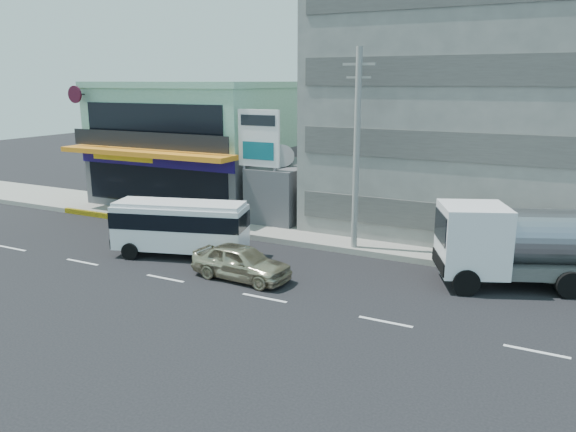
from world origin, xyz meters
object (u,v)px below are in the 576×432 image
object	(u,v)px
billboard	(259,145)
satellite_dish	(282,165)
minibus	(180,224)
concrete_building	(472,107)
utility_pole_near	(357,151)
tanker_truck	(538,244)
motorcycle_rider	(169,225)
shop_building	(200,146)
sedan	(241,262)

from	to	relation	value
billboard	satellite_dish	bearing A→B (deg)	74.48
satellite_dish	minibus	xyz separation A→B (m)	(-1.39, -8.02, -1.95)
concrete_building	utility_pole_near	distance (m)	8.79
utility_pole_near	minibus	distance (m)	9.31
satellite_dish	minibus	distance (m)	8.37
concrete_building	tanker_truck	xyz separation A→B (m)	(4.46, -8.65, -5.15)
satellite_dish	billboard	bearing A→B (deg)	-105.52
concrete_building	satellite_dish	distance (m)	11.30
utility_pole_near	motorcycle_rider	xyz separation A→B (m)	(-10.00, -2.12, -4.42)
shop_building	billboard	world-z (taller)	shop_building
sedan	tanker_truck	bearing A→B (deg)	-63.74
sedan	shop_building	bearing A→B (deg)	44.79
sedan	minibus	bearing A→B (deg)	74.73
shop_building	utility_pole_near	bearing A→B (deg)	-25.06
concrete_building	utility_pole_near	bearing A→B (deg)	-117.76
satellite_dish	sedan	xyz separation A→B (m)	(3.00, -9.50, -2.80)
billboard	minibus	distance (m)	7.10
utility_pole_near	minibus	xyz separation A→B (m)	(-7.39, -4.42, -3.52)
billboard	utility_pole_near	xyz separation A→B (m)	(6.50, -1.80, 0.22)
satellite_dish	minibus	size ratio (longest dim) A/B	0.22
minibus	tanker_truck	size ratio (longest dim) A/B	0.76
utility_pole_near	tanker_truck	distance (m)	9.14
shop_building	concrete_building	bearing A→B (deg)	3.35
shop_building	sedan	bearing A→B (deg)	-48.53
concrete_building	motorcycle_rider	bearing A→B (deg)	-145.24
shop_building	tanker_truck	distance (m)	23.81
minibus	shop_building	bearing A→B (deg)	121.06
minibus	sedan	world-z (taller)	minibus
utility_pole_near	tanker_truck	world-z (taller)	utility_pole_near
shop_building	utility_pole_near	size ratio (longest dim) A/B	1.24
utility_pole_near	minibus	size ratio (longest dim) A/B	1.46
utility_pole_near	tanker_truck	size ratio (longest dim) A/B	1.11
satellite_dish	sedan	bearing A→B (deg)	-72.47
billboard	minibus	world-z (taller)	billboard
utility_pole_near	motorcycle_rider	bearing A→B (deg)	-168.06
concrete_building	utility_pole_near	size ratio (longest dim) A/B	1.60
utility_pole_near	motorcycle_rider	distance (m)	11.14
billboard	utility_pole_near	size ratio (longest dim) A/B	0.69
billboard	tanker_truck	size ratio (longest dim) A/B	0.76
tanker_truck	shop_building	bearing A→B (deg)	161.33
concrete_building	motorcycle_rider	world-z (taller)	concrete_building
utility_pole_near	tanker_truck	xyz separation A→B (m)	(8.46, -1.05, -3.30)
sedan	tanker_truck	distance (m)	12.49
minibus	tanker_truck	xyz separation A→B (m)	(15.86, 3.38, 0.23)
minibus	motorcycle_rider	distance (m)	3.59
concrete_building	satellite_dish	size ratio (longest dim) A/B	10.67
tanker_truck	satellite_dish	bearing A→B (deg)	162.19
shop_building	concrete_building	distance (m)	18.28
shop_building	satellite_dish	xyz separation A→B (m)	(8.00, -2.95, -0.42)
minibus	sedan	xyz separation A→B (m)	(4.39, -1.48, -0.85)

